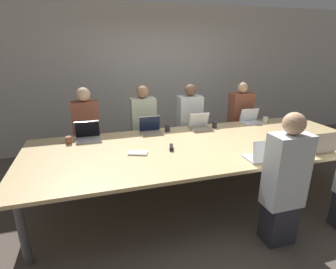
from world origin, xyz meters
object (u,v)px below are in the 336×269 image
(person_far_center, at_px, (189,127))
(stapler, at_px, (171,147))
(laptop_far_left, at_px, (88,134))
(laptop_far_right, at_px, (250,119))
(cup_far_midleft, at_px, (167,128))
(cup_far_center, at_px, (215,125))
(laptop_far_center, at_px, (200,124))
(laptop_near_midright, at_px, (262,155))
(person_far_left, at_px, (87,134))
(laptop_far_midleft, at_px, (150,128))
(cup_far_left, at_px, (69,140))
(person_far_midleft, at_px, (144,130))
(laptop_near_right, at_px, (321,146))
(cup_near_right, at_px, (302,150))
(cup_far_right, at_px, (265,119))
(person_near_midright, at_px, (285,183))
(person_far_right, at_px, (239,122))

(person_far_center, height_order, stapler, person_far_center)
(laptop_far_left, height_order, laptop_far_right, laptop_far_left)
(cup_far_midleft, bearing_deg, cup_far_center, -2.40)
(laptop_far_center, bearing_deg, laptop_far_right, 4.87)
(laptop_near_midright, height_order, laptop_far_right, laptop_near_midright)
(person_far_left, relative_size, person_far_center, 1.01)
(laptop_far_midleft, bearing_deg, cup_far_left, -174.03)
(cup_far_midleft, relative_size, stapler, 0.62)
(person_far_center, relative_size, person_far_midleft, 1.00)
(laptop_near_right, distance_m, laptop_far_midleft, 2.28)
(cup_far_center, relative_size, person_far_midleft, 0.07)
(cup_far_left, height_order, laptop_far_center, laptop_far_center)
(laptop_near_midright, distance_m, laptop_far_midleft, 1.67)
(cup_far_left, distance_m, cup_near_right, 3.00)
(cup_far_midleft, xyz_separation_m, stapler, (-0.16, -0.71, -0.02))
(laptop_far_left, height_order, laptop_near_right, laptop_far_left)
(laptop_far_right, bearing_deg, stapler, -155.03)
(laptop_far_left, height_order, laptop_far_center, laptop_far_left)
(laptop_near_right, bearing_deg, person_far_left, -32.29)
(laptop_far_left, relative_size, cup_far_right, 3.67)
(laptop_near_right, distance_m, laptop_far_center, 1.68)
(laptop_near_right, bearing_deg, laptop_far_left, -24.84)
(person_far_left, height_order, cup_far_left, person_far_left)
(laptop_far_center, height_order, stapler, laptop_far_center)
(person_far_center, bearing_deg, cup_far_midleft, -142.45)
(person_far_left, relative_size, laptop_far_right, 4.35)
(laptop_near_right, height_order, laptop_far_midleft, laptop_near_right)
(cup_far_center, height_order, laptop_far_midleft, laptop_far_midleft)
(laptop_far_left, relative_size, cup_near_right, 3.19)
(cup_near_right, distance_m, laptop_far_midleft, 2.06)
(laptop_far_midleft, bearing_deg, stapler, -81.38)
(cup_far_center, xyz_separation_m, laptop_far_right, (0.72, 0.09, 0.02))
(cup_near_right, relative_size, stapler, 0.67)
(person_far_center, relative_size, cup_far_center, 13.87)
(cup_far_left, height_order, person_near_midright, person_near_midright)
(laptop_far_center, relative_size, cup_far_center, 3.16)
(person_near_midright, height_order, person_far_center, person_near_midright)
(person_far_center, xyz_separation_m, person_far_right, (1.00, 0.02, -0.01))
(cup_far_center, xyz_separation_m, person_far_midleft, (-1.06, 0.48, -0.14))
(laptop_far_left, bearing_deg, person_near_midright, -41.73)
(person_far_left, relative_size, person_far_midleft, 1.01)
(laptop_near_midright, xyz_separation_m, cup_far_midleft, (-0.73, 1.34, -0.03))
(person_near_midright, bearing_deg, cup_far_midleft, -66.92)
(laptop_near_midright, relative_size, person_near_midright, 0.22)
(person_near_midright, distance_m, cup_far_right, 2.04)
(cup_far_left, distance_m, stapler, 1.40)
(cup_far_center, bearing_deg, cup_far_left, -177.78)
(laptop_far_left, distance_m, person_near_midright, 2.57)
(person_near_midright, distance_m, laptop_far_right, 1.95)
(person_far_right, xyz_separation_m, stapler, (-1.67, -1.12, 0.12))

